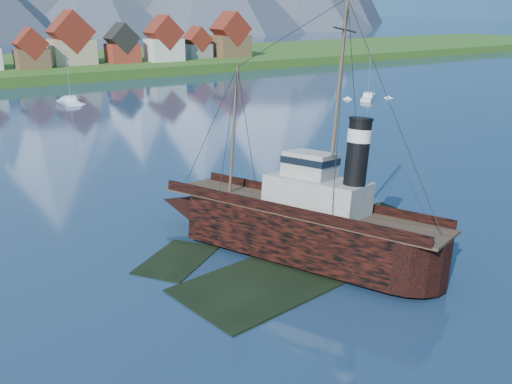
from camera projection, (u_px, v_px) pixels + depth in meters
ground at (295, 260)px, 52.15m from camera, size 1400.00×1400.00×0.00m
shoal at (296, 251)px, 54.89m from camera, size 31.71×21.24×1.14m
seawall at (5, 88)px, 156.66m from camera, size 600.00×2.50×2.00m
tugboat_wreck at (288, 220)px, 53.50m from camera, size 7.11×30.63×24.27m
sailboat_d at (368, 98)px, 138.70m from camera, size 8.94×7.90×13.07m
sailboat_e at (71, 102)px, 133.46m from camera, size 4.18×11.17×12.65m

